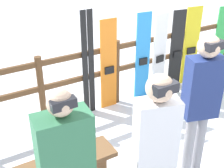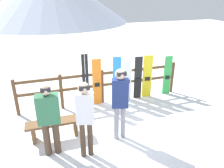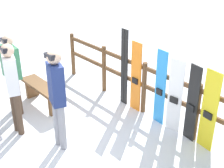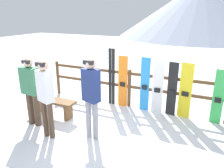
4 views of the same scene
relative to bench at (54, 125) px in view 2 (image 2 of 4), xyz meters
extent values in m
plane|color=white|center=(1.64, -0.46, -0.35)|extent=(40.00, 40.00, 0.00)
cylinder|color=brown|center=(-0.95, 1.46, 0.21)|extent=(0.10, 0.10, 1.12)
cylinder|color=brown|center=(0.34, 1.46, 0.21)|extent=(0.10, 0.10, 1.12)
cylinder|color=brown|center=(1.64, 1.46, 0.21)|extent=(0.10, 0.10, 1.12)
cylinder|color=brown|center=(2.94, 1.46, 0.21)|extent=(0.10, 0.10, 1.12)
cylinder|color=brown|center=(4.23, 1.46, 0.21)|extent=(0.10, 0.10, 1.12)
cube|color=brown|center=(1.64, 1.46, 0.27)|extent=(5.18, 0.05, 0.08)
cube|color=brown|center=(1.64, 1.46, 0.66)|extent=(5.18, 0.05, 0.08)
cube|color=brown|center=(0.00, 0.00, 0.09)|extent=(1.35, 0.36, 0.06)
cube|color=brown|center=(-0.51, 0.00, -0.14)|extent=(0.08, 0.29, 0.41)
cube|color=brown|center=(0.51, 0.00, -0.14)|extent=(0.08, 0.29, 0.41)
cylinder|color=#4C3828|center=(0.54, -0.88, 0.08)|extent=(0.12, 0.12, 0.86)
cylinder|color=#4C3828|center=(0.70, -0.88, 0.08)|extent=(0.12, 0.12, 0.86)
cube|color=white|center=(0.62, -0.88, 0.84)|extent=(0.41, 0.30, 0.68)
sphere|color=#D8B293|center=(0.62, -0.88, 1.30)|extent=(0.23, 0.23, 0.23)
cube|color=black|center=(0.62, -0.95, 1.33)|extent=(0.21, 0.08, 0.08)
cylinder|color=gray|center=(1.44, -0.51, 0.09)|extent=(0.12, 0.12, 0.88)
cylinder|color=gray|center=(1.61, -0.51, 0.09)|extent=(0.12, 0.12, 0.88)
cube|color=navy|center=(1.52, -0.51, 0.88)|extent=(0.42, 0.31, 0.70)
sphere|color=#D8B293|center=(1.52, -0.51, 1.35)|extent=(0.24, 0.24, 0.24)
cube|color=black|center=(1.52, -0.58, 1.38)|extent=(0.22, 0.08, 0.08)
cylinder|color=#4C3828|center=(-0.20, -0.58, 0.06)|extent=(0.15, 0.15, 0.82)
cylinder|color=#4C3828|center=(0.01, -0.58, 0.06)|extent=(0.15, 0.15, 0.82)
cube|color=#33724C|center=(-0.10, -0.58, 0.79)|extent=(0.49, 0.29, 0.65)
sphere|color=#D8B293|center=(-0.10, -0.58, 1.22)|extent=(0.22, 0.22, 0.22)
cube|color=black|center=(-0.10, -0.64, 1.25)|extent=(0.20, 0.08, 0.08)
cube|color=black|center=(1.04, 1.40, 0.50)|extent=(0.09, 0.02, 1.70)
cube|color=black|center=(1.15, 1.40, 0.50)|extent=(0.09, 0.02, 1.70)
cube|color=orange|center=(1.45, 1.40, 0.41)|extent=(0.28, 0.03, 1.52)
cube|color=black|center=(1.45, 1.37, 0.33)|extent=(0.16, 0.04, 0.12)
cube|color=#288CE0|center=(2.12, 1.40, 0.41)|extent=(0.27, 0.05, 1.53)
cube|color=black|center=(2.12, 1.37, 0.34)|extent=(0.15, 0.04, 0.12)
cube|color=white|center=(2.48, 1.40, 0.38)|extent=(0.30, 0.06, 1.46)
cube|color=black|center=(2.48, 1.37, 0.31)|extent=(0.17, 0.05, 0.12)
cube|color=black|center=(2.86, 1.40, 0.38)|extent=(0.26, 0.07, 1.46)
cube|color=black|center=(2.86, 1.37, 0.31)|extent=(0.14, 0.05, 0.12)
cube|color=yellow|center=(3.20, 1.40, 0.39)|extent=(0.32, 0.07, 1.48)
cube|color=black|center=(3.20, 1.37, 0.32)|extent=(0.18, 0.06, 0.12)
cube|color=green|center=(3.98, 1.40, 0.34)|extent=(0.26, 0.07, 1.39)
cube|color=black|center=(3.98, 1.37, 0.27)|extent=(0.15, 0.06, 0.12)
camera|label=1|loc=(-0.78, -2.54, 2.47)|focal=50.00mm
camera|label=2|loc=(-0.07, -4.75, 3.04)|focal=35.00mm
camera|label=3|loc=(5.56, -2.79, 3.10)|focal=50.00mm
camera|label=4|loc=(3.74, -4.20, 2.32)|focal=35.00mm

